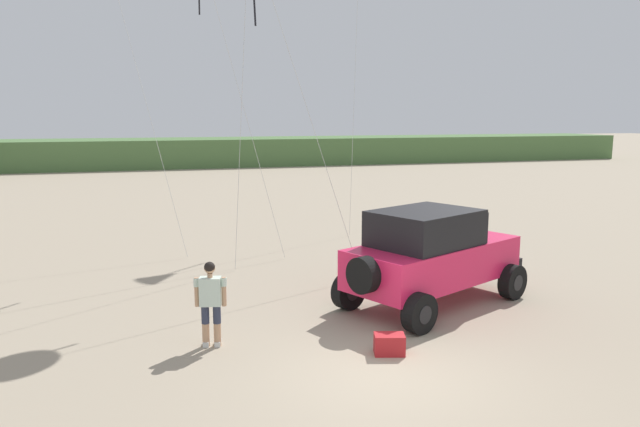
% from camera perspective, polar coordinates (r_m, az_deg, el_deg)
% --- Properties ---
extents(ground_plane, '(220.00, 220.00, 0.00)m').
position_cam_1_polar(ground_plane, '(10.66, 6.18, -15.00)').
color(ground_plane, gray).
extents(dune_ridge, '(90.00, 7.09, 2.35)m').
position_cam_1_polar(dune_ridge, '(53.44, -15.91, 5.56)').
color(dune_ridge, '#4C703D').
rests_on(dune_ridge, ground_plane).
extents(jeep, '(5.00, 3.97, 2.26)m').
position_cam_1_polar(jeep, '(14.13, 10.60, -3.83)').
color(jeep, '#EA2151').
rests_on(jeep, ground_plane).
extents(person_watching, '(0.61, 0.38, 1.67)m').
position_cam_1_polar(person_watching, '(11.66, -10.36, -8.01)').
color(person_watching, tan).
rests_on(person_watching, ground_plane).
extents(cooler_box, '(0.64, 0.50, 0.38)m').
position_cam_1_polar(cooler_box, '(11.43, 6.61, -12.25)').
color(cooler_box, '#B21E23').
rests_on(cooler_box, ground_plane).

